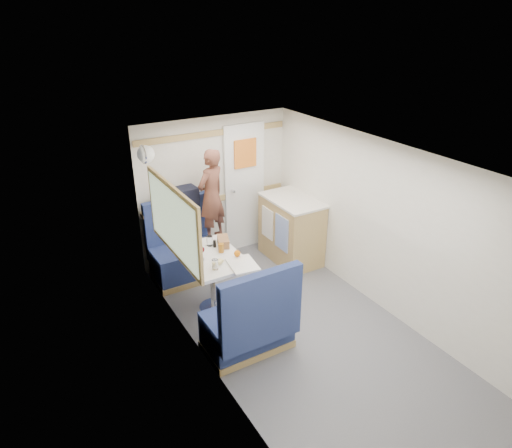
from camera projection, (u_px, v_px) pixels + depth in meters
floor at (308, 337)px, 4.99m from camera, size 4.50×4.50×0.00m
ceiling at (318, 161)px, 4.14m from camera, size 4.50×4.50×0.00m
wall_back at (215, 189)px, 6.32m from camera, size 2.20×0.02×2.00m
wall_left at (213, 288)px, 4.06m from camera, size 0.02×4.50×2.00m
wall_right at (392, 233)px, 5.07m from camera, size 0.02×4.50×2.00m
oak_trim_low at (216, 199)px, 6.37m from camera, size 2.15×0.02×0.08m
oak_trim_high at (213, 133)px, 5.97m from camera, size 2.15×0.02×0.08m
side_window at (173, 221)px, 4.74m from camera, size 0.04×1.30×0.72m
rear_door at (245, 185)px, 6.51m from camera, size 0.62×0.12×1.86m
dinette_table at (213, 267)px, 5.23m from camera, size 0.62×0.92×0.72m
bench_far at (185, 256)px, 6.02m from camera, size 0.90×0.59×1.05m
bench_near at (250, 327)px, 4.67m from camera, size 0.90×0.59×1.05m
ledge at (175, 209)px, 5.97m from camera, size 0.90×0.14×0.04m
dome_light at (146, 154)px, 5.21m from camera, size 0.20×0.20×0.20m
galley_counter at (291, 229)px, 6.37m from camera, size 0.57×0.92×0.92m
person at (211, 196)px, 5.89m from camera, size 0.54×0.46×1.24m
duffel_bag at (178, 198)px, 5.94m from camera, size 0.53×0.28×0.25m
tray at (243, 264)px, 4.97m from camera, size 0.33×0.41×0.02m
orange_fruit at (237, 253)px, 5.10m from camera, size 0.07×0.07×0.07m
cheese_block at (219, 262)px, 4.98m from camera, size 0.10×0.08×0.03m
wine_glass at (201, 250)px, 5.03m from camera, size 0.08×0.08×0.17m
tumbler_left at (215, 264)px, 4.87m from camera, size 0.07×0.07×0.12m
tumbler_right at (210, 241)px, 5.37m from camera, size 0.07×0.07×0.12m
beer_glass at (221, 248)px, 5.22m from camera, size 0.07×0.07×0.10m
pepper_grinder at (215, 244)px, 5.34m from camera, size 0.03×0.03×0.09m
bread_loaf at (223, 241)px, 5.38m from camera, size 0.20×0.26×0.10m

